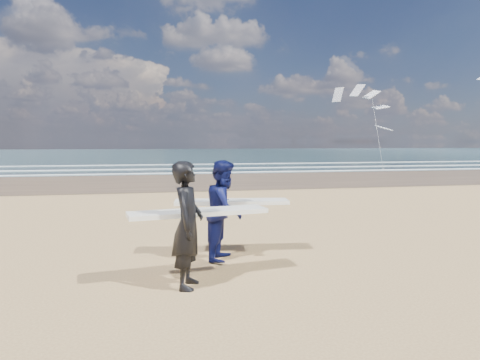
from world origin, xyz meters
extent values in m
cube|color=#4C3928|center=(20.00, 18.00, 0.01)|extent=(220.00, 12.00, 0.01)
cube|color=#173034|center=(20.00, 72.00, 0.01)|extent=(220.00, 100.00, 0.02)
cube|color=white|center=(20.00, 22.80, 0.05)|extent=(220.00, 0.50, 0.05)
cube|color=white|center=(20.00, 27.50, 0.05)|extent=(220.00, 0.50, 0.05)
cube|color=white|center=(20.00, 34.00, 0.05)|extent=(220.00, 0.50, 0.05)
imported|color=black|center=(-0.17, -0.28, 0.96)|extent=(0.63, 0.79, 1.91)
cube|color=white|center=(0.03, 0.07, 1.08)|extent=(2.25, 0.85, 0.07)
imported|color=#0B103F|center=(0.63, 1.13, 0.93)|extent=(1.00, 1.11, 1.86)
cube|color=white|center=(0.83, 1.48, 1.03)|extent=(2.25, 0.82, 0.07)
cube|color=slate|center=(17.55, 24.48, 0.05)|extent=(0.12, 0.12, 0.10)
camera|label=1|loc=(-0.70, -6.64, 2.20)|focal=32.00mm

